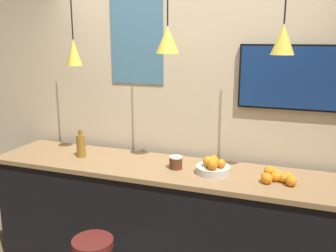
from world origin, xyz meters
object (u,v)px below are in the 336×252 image
object	(u,v)px
spread_jar	(176,162)
mounted_tv	(291,78)
fruit_bowl	(213,167)
juice_bottle	(81,145)

from	to	relation	value
spread_jar	mounted_tv	size ratio (longest dim) A/B	0.13
fruit_bowl	juice_bottle	xyz separation A→B (m)	(-1.21, 0.01, 0.05)
fruit_bowl	juice_bottle	distance (m)	1.21
fruit_bowl	juice_bottle	world-z (taller)	juice_bottle
fruit_bowl	mounted_tv	bearing A→B (deg)	38.12
fruit_bowl	juice_bottle	size ratio (longest dim) A/B	1.08
juice_bottle	mounted_tv	bearing A→B (deg)	12.89
spread_jar	fruit_bowl	bearing A→B (deg)	-1.95
fruit_bowl	spread_jar	size ratio (longest dim) A/B	2.51
spread_jar	mounted_tv	distance (m)	1.14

